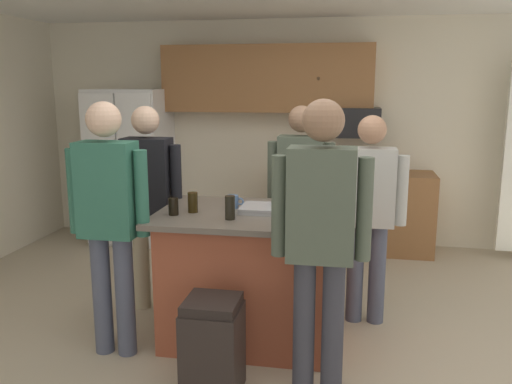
{
  "coord_description": "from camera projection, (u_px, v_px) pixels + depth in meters",
  "views": [
    {
      "loc": [
        0.59,
        -3.51,
        1.86
      ],
      "look_at": [
        -0.13,
        0.43,
        1.05
      ],
      "focal_mm": 37.28,
      "sensor_mm": 36.0,
      "label": 1
    }
  ],
  "objects": [
    {
      "name": "glass_dark_ale",
      "position": [
        287.0,
        215.0,
        3.46
      ],
      "size": [
        0.06,
        0.06,
        0.13
      ],
      "color": "black",
      "rests_on": "kitchen_island"
    },
    {
      "name": "kitchen_island",
      "position": [
        249.0,
        275.0,
        3.91
      ],
      "size": [
        1.3,
        0.98,
        0.96
      ],
      "color": "#9E4C33",
      "rests_on": "ground"
    },
    {
      "name": "cabinet_run_upper",
      "position": [
        267.0,
        79.0,
        6.05
      ],
      "size": [
        2.4,
        0.38,
        0.75
      ],
      "color": "#936038"
    },
    {
      "name": "person_host_foreground",
      "position": [
        300.0,
        190.0,
        4.53
      ],
      "size": [
        0.57,
        0.22,
        1.69
      ],
      "rotation": [
        0.0,
        0.0,
        -1.92
      ],
      "color": "#383842",
      "rests_on": "ground"
    },
    {
      "name": "glass_stout_tall",
      "position": [
        173.0,
        206.0,
        3.72
      ],
      "size": [
        0.07,
        0.07,
        0.12
      ],
      "color": "black",
      "rests_on": "kitchen_island"
    },
    {
      "name": "back_wall",
      "position": [
        303.0,
        133.0,
        6.3
      ],
      "size": [
        6.4,
        0.1,
        2.6
      ],
      "primitive_type": "cube",
      "color": "beige",
      "rests_on": "ground"
    },
    {
      "name": "person_guest_by_door",
      "position": [
        148.0,
        195.0,
        4.32
      ],
      "size": [
        0.57,
        0.22,
        1.7
      ],
      "rotation": [
        0.0,
        0.0,
        -0.38
      ],
      "color": "tan",
      "rests_on": "ground"
    },
    {
      "name": "glass_short_whisky",
      "position": [
        193.0,
        202.0,
        3.79
      ],
      "size": [
        0.07,
        0.07,
        0.14
      ],
      "color": "black",
      "rests_on": "kitchen_island"
    },
    {
      "name": "person_guest_left",
      "position": [
        109.0,
        212.0,
        3.57
      ],
      "size": [
        0.57,
        0.23,
        1.76
      ],
      "rotation": [
        0.0,
        0.0,
        0.43
      ],
      "color": "#4C5166",
      "rests_on": "ground"
    },
    {
      "name": "person_elder_center",
      "position": [
        321.0,
        231.0,
        3.03
      ],
      "size": [
        0.57,
        0.24,
        1.79
      ],
      "rotation": [
        0.0,
        0.0,
        2.25
      ],
      "color": "#383842",
      "rests_on": "ground"
    },
    {
      "name": "tumbler_amber",
      "position": [
        230.0,
        208.0,
        3.59
      ],
      "size": [
        0.07,
        0.07,
        0.16
      ],
      "color": "black",
      "rests_on": "kitchen_island"
    },
    {
      "name": "mug_ceramic_white",
      "position": [
        233.0,
        202.0,
        3.92
      ],
      "size": [
        0.13,
        0.09,
        0.1
      ],
      "color": "#4C6B99",
      "rests_on": "kitchen_island"
    },
    {
      "name": "trash_bin",
      "position": [
        213.0,
        347.0,
        3.22
      ],
      "size": [
        0.34,
        0.34,
        0.61
      ],
      "color": "black",
      "rests_on": "ground"
    },
    {
      "name": "serving_tray",
      "position": [
        272.0,
        209.0,
        3.82
      ],
      "size": [
        0.44,
        0.3,
        0.04
      ],
      "color": "#B7B7BC",
      "rests_on": "kitchen_island"
    },
    {
      "name": "mug_blue_stoneware",
      "position": [
        304.0,
        216.0,
        3.49
      ],
      "size": [
        0.13,
        0.09,
        0.09
      ],
      "color": "white",
      "rests_on": "kitchen_island"
    },
    {
      "name": "person_guest_right",
      "position": [
        369.0,
        206.0,
        4.08
      ],
      "size": [
        0.57,
        0.22,
        1.64
      ],
      "rotation": [
        0.0,
        0.0,
        -2.68
      ],
      "color": "#4C5166",
      "rests_on": "ground"
    },
    {
      "name": "refrigerator",
      "position": [
        131.0,
        166.0,
        6.33
      ],
      "size": [
        0.87,
        0.76,
        1.81
      ],
      "color": "white",
      "rests_on": "ground"
    },
    {
      "name": "cabinet_run_lower",
      "position": [
        351.0,
        211.0,
        6.05
      ],
      "size": [
        1.8,
        0.63,
        0.9
      ],
      "color": "#936038",
      "rests_on": "ground"
    },
    {
      "name": "glass_pilsner",
      "position": [
        305.0,
        196.0,
        4.01
      ],
      "size": [
        0.06,
        0.06,
        0.15
      ],
      "color": "black",
      "rests_on": "kitchen_island"
    },
    {
      "name": "microwave_over_range",
      "position": [
        354.0,
        122.0,
        5.87
      ],
      "size": [
        0.56,
        0.4,
        0.32
      ],
      "primitive_type": "cube",
      "color": "black"
    },
    {
      "name": "floor",
      "position": [
        263.0,
        346.0,
        3.86
      ],
      "size": [
        7.04,
        7.04,
        0.0
      ],
      "primitive_type": "plane",
      "color": "#B7A88E",
      "rests_on": "ground"
    }
  ]
}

